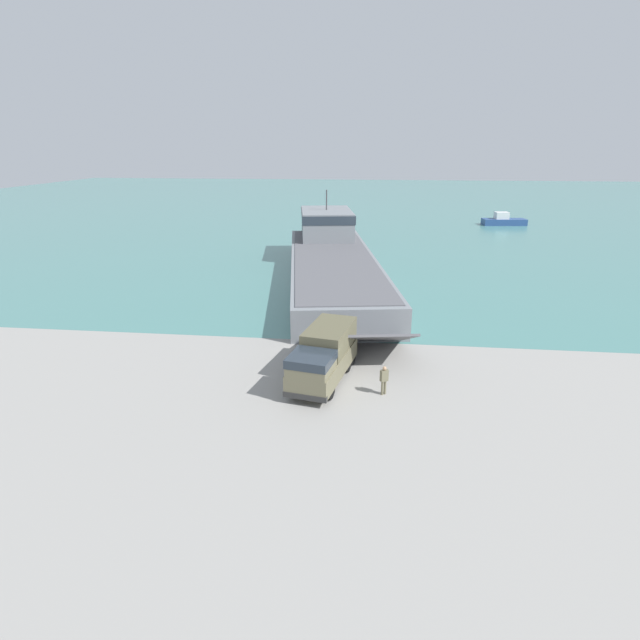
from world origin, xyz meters
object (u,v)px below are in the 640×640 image
Objects in this scene: landing_craft at (331,256)px; moored_boat_a at (503,221)px; military_truck at (324,355)px; soldier_on_ramp at (384,378)px.

moored_boat_a is (27.01, 39.17, -1.32)m from landing_craft.
military_truck is 69.67m from moored_boat_a.
landing_craft is 47.60m from moored_boat_a.
moored_boat_a is at bearing 46.21° from landing_craft.
landing_craft is 5.24× the size of moored_boat_a.
military_truck is 0.95× the size of moored_boat_a.
soldier_on_ramp is 0.22× the size of moored_boat_a.
soldier_on_ramp is 69.90m from moored_boat_a.
landing_craft is 27.88m from soldier_on_ramp.
military_truck is at bearing 36.11° from soldier_on_ramp.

